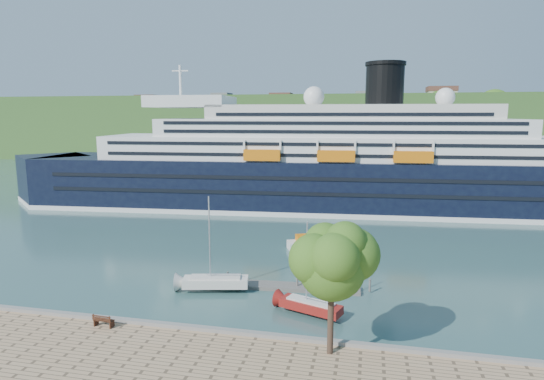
{
  "coord_description": "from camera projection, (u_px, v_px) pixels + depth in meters",
  "views": [
    {
      "loc": [
        12.36,
        -30.92,
        17.37
      ],
      "look_at": [
        -0.77,
        30.0,
        6.96
      ],
      "focal_mm": 30.0,
      "sensor_mm": 36.0,
      "label": 1
    }
  ],
  "objects": [
    {
      "name": "sailboat_red",
      "position": [
        311.0,
        272.0,
        39.13
      ],
      "size": [
        6.36,
        3.71,
        7.94
      ],
      "primitive_type": null,
      "rotation": [
        0.0,
        0.0,
        -0.35
      ],
      "color": "maroon",
      "rests_on": "ground"
    },
    {
      "name": "cruise_ship",
      "position": [
        313.0,
        137.0,
        82.88
      ],
      "size": [
        118.83,
        26.36,
        26.46
      ],
      "primitive_type": null,
      "rotation": [
        0.0,
        0.0,
        0.08
      ],
      "color": "black",
      "rests_on": "ground"
    },
    {
      "name": "ground",
      "position": [
        200.0,
        341.0,
        35.25
      ],
      "size": [
        400.0,
        400.0,
        0.0
      ],
      "primitive_type": "plane",
      "color": "#305655",
      "rests_on": "ground"
    },
    {
      "name": "park_bench",
      "position": [
        104.0,
        320.0,
        35.39
      ],
      "size": [
        1.76,
        0.82,
        1.1
      ],
      "primitive_type": null,
      "rotation": [
        0.0,
        0.0,
        -0.07
      ],
      "color": "#432213",
      "rests_on": "promenade"
    },
    {
      "name": "sailboat_white_near",
      "position": [
        215.0,
        247.0,
        44.42
      ],
      "size": [
        7.36,
        3.46,
        9.17
      ],
      "primitive_type": null,
      "rotation": [
        0.0,
        0.0,
        0.22
      ],
      "color": "silver",
      "rests_on": "ground"
    },
    {
      "name": "far_hillside",
      "position": [
        337.0,
        129.0,
        173.08
      ],
      "size": [
        400.0,
        50.0,
        24.0
      ],
      "primitive_type": "cube",
      "color": "#305421",
      "rests_on": "ground"
    },
    {
      "name": "quay_coping",
      "position": [
        199.0,
        328.0,
        34.86
      ],
      "size": [
        220.0,
        0.5,
        0.3
      ],
      "primitive_type": "cube",
      "color": "slate",
      "rests_on": "promenade"
    },
    {
      "name": "floating_pontoon",
      "position": [
        280.0,
        286.0,
        45.93
      ],
      "size": [
        16.19,
        2.98,
        0.36
      ],
      "primitive_type": null,
      "rotation": [
        0.0,
        0.0,
        0.06
      ],
      "color": "slate",
      "rests_on": "ground"
    },
    {
      "name": "tender_launch",
      "position": [
        313.0,
        242.0,
        59.29
      ],
      "size": [
        7.04,
        4.62,
        1.84
      ],
      "primitive_type": null,
      "rotation": [
        0.0,
        0.0,
        0.39
      ],
      "color": "orange",
      "rests_on": "ground"
    },
    {
      "name": "promenade_tree",
      "position": [
        331.0,
        283.0,
        30.69
      ],
      "size": [
        6.15,
        6.15,
        10.19
      ],
      "primitive_type": null,
      "color": "#305F19",
      "rests_on": "promenade"
    }
  ]
}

